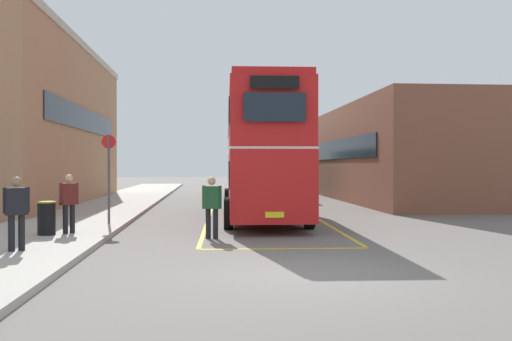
% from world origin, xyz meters
% --- Properties ---
extents(ground_plane, '(135.60, 135.60, 0.00)m').
position_xyz_m(ground_plane, '(0.00, 14.40, 0.00)').
color(ground_plane, '#66605B').
extents(sidewalk_left, '(4.00, 57.60, 0.14)m').
position_xyz_m(sidewalk_left, '(-6.50, 16.80, 0.07)').
color(sidewalk_left, '#A39E93').
rests_on(sidewalk_left, ground).
extents(brick_building_left, '(6.06, 19.03, 8.18)m').
position_xyz_m(brick_building_left, '(-11.07, 18.75, 4.09)').
color(brick_building_left, '#AD7A56').
rests_on(brick_building_left, ground).
extents(depot_building_right, '(7.85, 17.70, 5.27)m').
position_xyz_m(depot_building_right, '(9.39, 20.39, 2.63)').
color(depot_building_right, brown).
rests_on(depot_building_right, ground).
extents(double_decker_bus, '(3.05, 10.77, 4.75)m').
position_xyz_m(double_decker_bus, '(0.14, 10.52, 2.51)').
color(double_decker_bus, black).
rests_on(double_decker_bus, ground).
extents(single_deck_bus, '(3.04, 9.99, 3.02)m').
position_xyz_m(single_deck_bus, '(2.02, 25.34, 1.64)').
color(single_deck_bus, black).
rests_on(single_deck_bus, ground).
extents(pedestrian_boarding, '(0.53, 0.39, 1.68)m').
position_xyz_m(pedestrian_boarding, '(-1.75, 5.08, 0.97)').
color(pedestrian_boarding, black).
rests_on(pedestrian_boarding, ground).
extents(pedestrian_waiting_near, '(0.48, 0.47, 1.61)m').
position_xyz_m(pedestrian_waiting_near, '(-5.64, 5.49, 1.06)').
color(pedestrian_waiting_near, black).
rests_on(pedestrian_waiting_near, sidewalk_left).
extents(pedestrian_waiting_far, '(0.51, 0.40, 1.61)m').
position_xyz_m(pedestrian_waiting_far, '(-5.98, 2.41, 1.06)').
color(pedestrian_waiting_far, black).
rests_on(pedestrian_waiting_far, sidewalk_left).
extents(litter_bin, '(0.49, 0.49, 0.89)m').
position_xyz_m(litter_bin, '(-6.15, 5.18, 0.59)').
color(litter_bin, black).
rests_on(litter_bin, sidewalk_left).
extents(bus_stop_sign, '(0.44, 0.09, 2.83)m').
position_xyz_m(bus_stop_sign, '(-5.02, 8.03, 1.83)').
color(bus_stop_sign, '#4C4C51').
rests_on(bus_stop_sign, sidewalk_left).
extents(bay_marking_yellow, '(4.57, 12.82, 0.01)m').
position_xyz_m(bay_marking_yellow, '(0.11, 8.56, 0.00)').
color(bay_marking_yellow, gold).
rests_on(bay_marking_yellow, ground).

